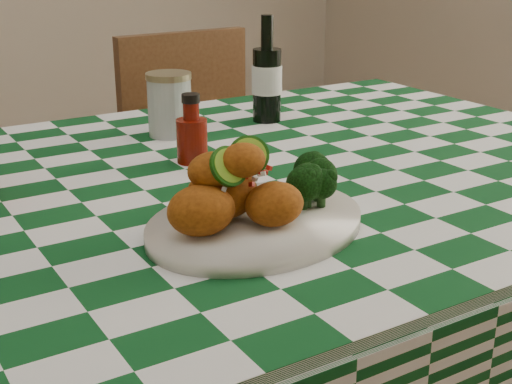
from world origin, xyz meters
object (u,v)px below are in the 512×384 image
fried_chicken_pile (239,183)px  beer_bottle (267,69)px  plate (256,224)px  ketchup_bottle (192,128)px  wooden_chair_right (217,197)px  mason_jar (170,104)px  dining_table (208,382)px

fried_chicken_pile → beer_bottle: bearing=54.3°
plate → fried_chicken_pile: bearing=180.0°
ketchup_bottle → wooden_chair_right: 0.83m
fried_chicken_pile → mason_jar: 0.52m
beer_bottle → wooden_chair_right: bearing=75.9°
fried_chicken_pile → plate: bearing=-0.0°
dining_table → mason_jar: (0.07, 0.28, 0.46)m
ketchup_bottle → beer_bottle: 0.33m
mason_jar → dining_table: bearing=-104.7°
mason_jar → beer_bottle: bearing=-0.2°
beer_bottle → ketchup_bottle: bearing=-146.0°
fried_chicken_pile → ketchup_bottle: fried_chicken_pile is taller
ketchup_bottle → wooden_chair_right: (0.38, 0.62, -0.40)m
fried_chicken_pile → mason_jar: same height
plate → beer_bottle: size_ratio=1.46×
plate → ketchup_bottle: ketchup_bottle is taller
ketchup_bottle → mason_jar: size_ratio=0.97×
mason_jar → wooden_chair_right: (0.34, 0.44, -0.40)m
dining_table → wooden_chair_right: wooden_chair_right is taller
ketchup_bottle → plate: bearing=-101.5°
wooden_chair_right → beer_bottle: bearing=-106.2°
wooden_chair_right → mason_jar: bearing=-129.7°
mason_jar → wooden_chair_right: bearing=52.3°
ketchup_bottle → beer_bottle: size_ratio=0.55×
fried_chicken_pile → beer_bottle: (0.36, 0.51, 0.04)m
beer_bottle → plate: bearing=-123.7°
fried_chicken_pile → mason_jar: (0.14, 0.51, -0.01)m
mason_jar → beer_bottle: (0.23, -0.00, 0.05)m
dining_table → ketchup_bottle: (0.03, 0.10, 0.45)m
fried_chicken_pile → mason_jar: size_ratio=1.34×
dining_table → fried_chicken_pile: size_ratio=9.82×
plate → wooden_chair_right: size_ratio=0.36×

